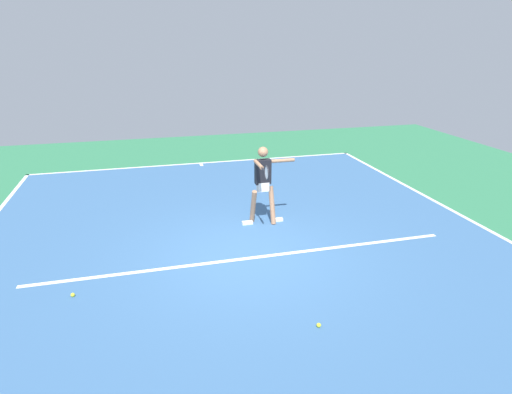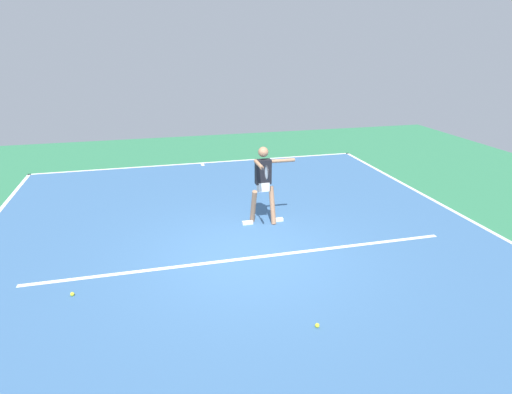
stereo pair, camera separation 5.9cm
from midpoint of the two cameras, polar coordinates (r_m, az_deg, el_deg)
The scene contains 9 objects.
ground_plane at distance 8.42m, azimuth -1.23°, elevation -7.57°, with size 22.52×22.52×0.00m, color #2D754C.
court_surface at distance 8.42m, azimuth -1.23°, elevation -7.55°, with size 10.79×13.71×0.00m, color #38608E.
court_line_baseline_near at distance 14.70m, azimuth -7.47°, elevation 4.48°, with size 10.79×0.10×0.01m, color white.
court_line_sideline_left at distance 10.85m, azimuth 27.44°, elevation -3.39°, with size 0.10×13.71×0.01m, color white.
court_line_service at distance 8.27m, azimuth -0.96°, elevation -8.07°, with size 8.09×0.10×0.01m, color white.
court_line_centre_mark at distance 14.50m, azimuth -7.36°, elevation 4.27°, with size 0.10×0.30×0.01m, color white.
tennis_player at distance 9.42m, azimuth 0.82°, elevation 2.19°, with size 1.19×1.23×1.78m.
tennis_ball_near_service_line at distance 6.54m, azimuth 8.03°, elevation -16.44°, with size 0.07×0.07×0.07m, color yellow.
tennis_ball_near_player at distance 7.73m, azimuth -23.29°, elevation -11.81°, with size 0.07×0.07×0.07m, color yellow.
Camera 1 is at (1.75, 7.25, 3.90)m, focal length 30.24 mm.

